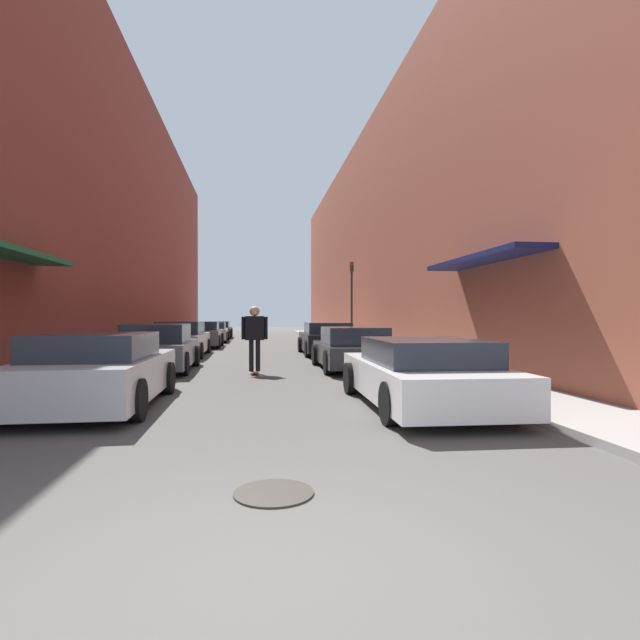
{
  "coord_description": "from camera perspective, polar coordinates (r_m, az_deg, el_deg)",
  "views": [
    {
      "loc": [
        -0.11,
        -2.86,
        1.54
      ],
      "look_at": [
        1.72,
        11.02,
        1.45
      ],
      "focal_mm": 28.0,
      "sensor_mm": 36.0,
      "label": 1
    }
  ],
  "objects": [
    {
      "name": "building_row_left",
      "position": [
        28.33,
        -23.3,
        11.01
      ],
      "size": [
        4.9,
        47.89,
        13.56
      ],
      "color": "brown",
      "rests_on": "ground"
    },
    {
      "name": "parked_car_right_2",
      "position": [
        20.32,
        0.76,
        -2.17
      ],
      "size": [
        2.06,
        4.74,
        1.3
      ],
      "color": "black",
      "rests_on": "ground"
    },
    {
      "name": "parked_car_right_1",
      "position": [
        14.63,
        3.77,
        -3.3
      ],
      "size": [
        2.04,
        4.4,
        1.24
      ],
      "color": "#232326",
      "rests_on": "ground"
    },
    {
      "name": "parked_car_left_0",
      "position": [
        9.28,
        -23.95,
        -5.35
      ],
      "size": [
        2.02,
        4.3,
        1.26
      ],
      "color": "#B7B7BC",
      "rests_on": "ground"
    },
    {
      "name": "parked_car_left_4",
      "position": [
        31.0,
        -12.34,
        -1.36
      ],
      "size": [
        2.05,
        4.33,
        1.21
      ],
      "color": "#B7B7BC",
      "rests_on": "ground"
    },
    {
      "name": "traffic_light",
      "position": [
        23.51,
        3.64,
        2.84
      ],
      "size": [
        0.16,
        0.22,
        3.98
      ],
      "color": "#2D2D2D",
      "rests_on": "curb_strip_right"
    },
    {
      "name": "parked_car_left_3",
      "position": [
        25.63,
        -13.34,
        -1.64
      ],
      "size": [
        1.96,
        4.03,
        1.3
      ],
      "color": "#515459",
      "rests_on": "ground"
    },
    {
      "name": "curb_strip_left",
      "position": [
        27.24,
        -17.38,
        -2.75
      ],
      "size": [
        1.8,
        47.89,
        0.12
      ],
      "color": "gray",
      "rests_on": "ground"
    },
    {
      "name": "manhole_cover",
      "position": [
        4.59,
        -5.31,
        -19.08
      ],
      "size": [
        0.7,
        0.7,
        0.02
      ],
      "color": "#332D28",
      "rests_on": "ground"
    },
    {
      "name": "parked_car_left_1",
      "position": [
        14.81,
        -17.99,
        -3.13
      ],
      "size": [
        1.96,
        4.16,
        1.33
      ],
      "color": "#515459",
      "rests_on": "ground"
    },
    {
      "name": "parked_car_right_0",
      "position": [
        8.77,
        11.54,
        -5.95
      ],
      "size": [
        2.09,
        4.75,
        1.16
      ],
      "color": "silver",
      "rests_on": "ground"
    },
    {
      "name": "skateboarder",
      "position": [
        13.48,
        -7.48,
        -1.38
      ],
      "size": [
        0.7,
        0.78,
        1.82
      ],
      "color": "brown",
      "rests_on": "ground"
    },
    {
      "name": "parked_car_left_2",
      "position": [
        20.11,
        -15.54,
        -2.17
      ],
      "size": [
        1.91,
        4.78,
        1.35
      ],
      "color": "#B7B7BC",
      "rests_on": "ground"
    },
    {
      "name": "curb_strip_right",
      "position": [
        27.28,
        2.77,
        -2.73
      ],
      "size": [
        1.8,
        47.89,
        0.12
      ],
      "color": "gray",
      "rests_on": "ground"
    },
    {
      "name": "ground",
      "position": [
        22.07,
        -7.24,
        -3.62
      ],
      "size": [
        105.35,
        105.35,
        0.0
      ],
      "primitive_type": "plane",
      "color": "#4C4947"
    },
    {
      "name": "parked_car_left_5",
      "position": [
        36.23,
        -11.7,
        -1.11
      ],
      "size": [
        2.08,
        4.04,
        1.21
      ],
      "color": "#232326",
      "rests_on": "ground"
    },
    {
      "name": "building_row_right",
      "position": [
        28.23,
        8.65,
        9.01
      ],
      "size": [
        4.9,
        47.89,
        11.56
      ],
      "color": "brown",
      "rests_on": "ground"
    }
  ]
}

